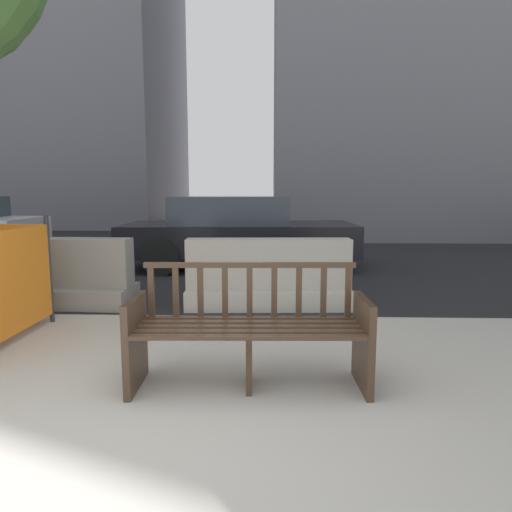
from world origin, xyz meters
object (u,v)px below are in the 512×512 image
Objects in this scene: car_sedan_mid at (237,232)px; street_bench at (249,333)px; jersey_barrier_left at (53,278)px; jersey_barrier_centre at (268,279)px.

street_bench is at bearing -84.83° from car_sedan_mid.
street_bench is 3.47m from jersey_barrier_left.
car_sedan_mid is at bearing 54.61° from jersey_barrier_left.
jersey_barrier_left is 0.47× the size of car_sedan_mid.
jersey_barrier_centre is 3.02m from car_sedan_mid.
jersey_barrier_left is at bearing -125.39° from car_sedan_mid.
street_bench is 0.40× the size of car_sedan_mid.
street_bench reaches higher than jersey_barrier_centre.
jersey_barrier_centre and jersey_barrier_left have the same top height.
car_sedan_mid is (-0.48, 5.27, 0.27)m from street_bench.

